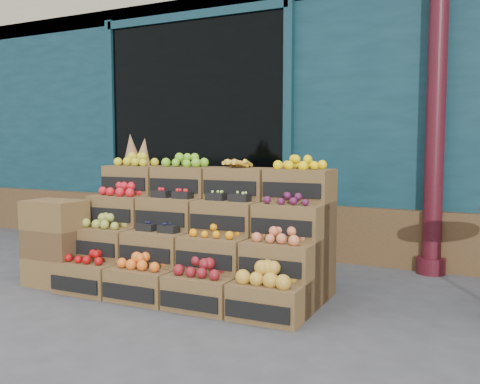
% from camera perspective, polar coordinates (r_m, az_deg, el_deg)
% --- Properties ---
extents(ground, '(60.00, 60.00, 0.00)m').
position_cam_1_polar(ground, '(4.06, -2.08, -12.97)').
color(ground, '#444446').
rests_on(ground, ground).
extents(shop_facade, '(12.00, 6.24, 4.80)m').
position_cam_1_polar(shop_facade, '(8.75, 14.95, 12.44)').
color(shop_facade, '#11313A').
rests_on(shop_facade, ground).
extents(crate_display, '(2.21, 1.13, 1.36)m').
position_cam_1_polar(crate_display, '(4.61, -4.40, -5.38)').
color(crate_display, brown).
rests_on(crate_display, ground).
extents(spare_crates, '(0.51, 0.36, 0.76)m').
position_cam_1_polar(spare_crates, '(5.05, -19.09, -5.16)').
color(spare_crates, brown).
rests_on(spare_crates, ground).
extents(shopkeeper, '(0.70, 0.53, 1.75)m').
position_cam_1_polar(shopkeeper, '(6.90, -0.91, 1.96)').
color(shopkeeper, '#1A5E2A').
rests_on(shopkeeper, ground).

